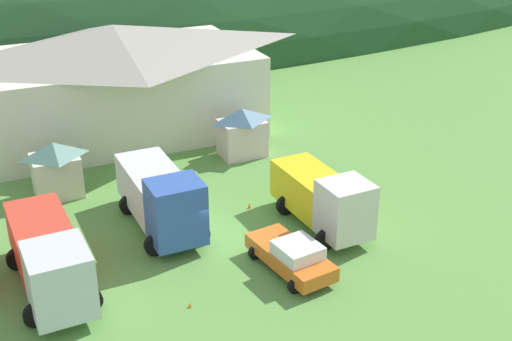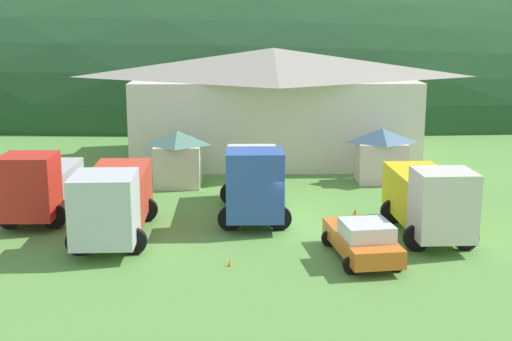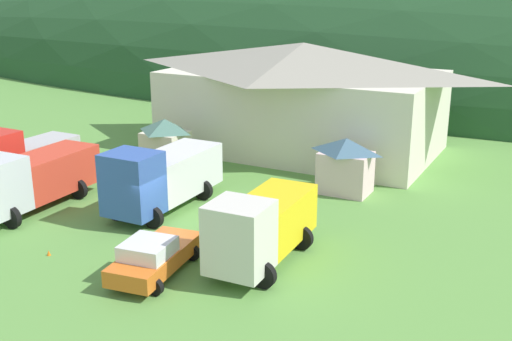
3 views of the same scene
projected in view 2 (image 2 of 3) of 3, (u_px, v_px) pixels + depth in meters
ground_plane at (301, 231)px, 31.08m from camera, size 200.00×200.00×0.00m
forested_hill_backdrop at (266, 97)px, 85.75m from camera, size 176.01×60.00×36.69m
depot_building at (273, 102)px, 47.10m from camera, size 19.67×11.73×7.54m
play_shed_cream at (178, 158)px, 39.22m from camera, size 2.81×2.41×3.23m
play_shed_pink at (381, 155)px, 40.22m from camera, size 3.04×2.25×3.20m
crane_truck_red at (41, 184)px, 32.76m from camera, size 3.16×6.76×3.44m
tow_truck_silver at (113, 199)px, 29.76m from camera, size 3.45×8.05×3.34m
box_truck_blue at (253, 179)px, 33.14m from camera, size 3.43×7.65×3.67m
flatbed_truck_yellow at (429, 198)px, 29.98m from camera, size 3.31×6.82×3.38m
service_pickup_orange at (363, 239)px, 27.24m from camera, size 2.86×5.08×1.66m
traffic_cone_near_pickup at (355, 214)px, 33.79m from camera, size 0.36×0.36×0.59m
traffic_cone_mid_row at (230, 266)px, 26.65m from camera, size 0.36×0.36×0.47m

